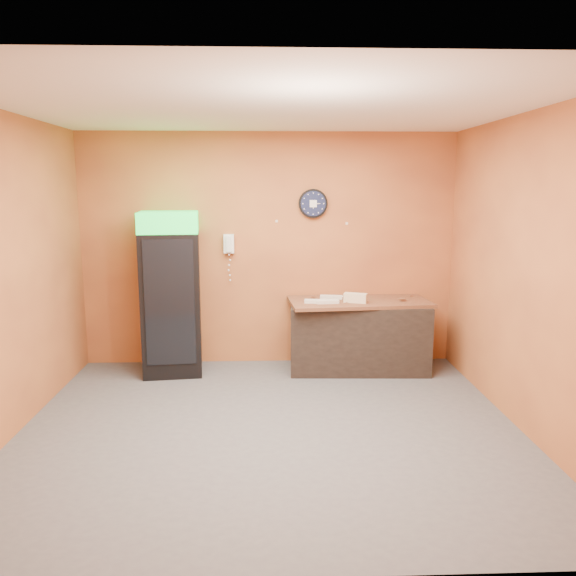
{
  "coord_description": "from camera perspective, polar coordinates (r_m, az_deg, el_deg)",
  "views": [
    {
      "loc": [
        -0.03,
        -4.79,
        2.15
      ],
      "look_at": [
        0.18,
        0.6,
        1.18
      ],
      "focal_mm": 35.0,
      "sensor_mm": 36.0,
      "label": 1
    }
  ],
  "objects": [
    {
      "name": "floor",
      "position": [
        5.25,
        -1.8,
        -14.0
      ],
      "size": [
        4.5,
        4.5,
        0.0
      ],
      "primitive_type": "plane",
      "color": "#47474C",
      "rests_on": "ground"
    },
    {
      "name": "back_wall",
      "position": [
        6.83,
        -2.0,
        3.88
      ],
      "size": [
        4.5,
        0.02,
        2.8
      ],
      "primitive_type": "cube",
      "color": "#C46E37",
      "rests_on": "floor"
    },
    {
      "name": "left_wall",
      "position": [
        5.33,
        -26.85,
        0.99
      ],
      "size": [
        0.02,
        4.0,
        2.8
      ],
      "primitive_type": "cube",
      "color": "#C46E37",
      "rests_on": "floor"
    },
    {
      "name": "right_wall",
      "position": [
        5.36,
        22.96,
        1.31
      ],
      "size": [
        0.02,
        4.0,
        2.8
      ],
      "primitive_type": "cube",
      "color": "#C46E37",
      "rests_on": "floor"
    },
    {
      "name": "ceiling",
      "position": [
        4.83,
        -1.99,
        17.9
      ],
      "size": [
        4.5,
        4.0,
        0.02
      ],
      "primitive_type": "cube",
      "color": "white",
      "rests_on": "back_wall"
    },
    {
      "name": "beverage_cooler",
      "position": [
        6.61,
        -11.86,
        -0.78
      ],
      "size": [
        0.72,
        0.73,
        1.88
      ],
      "rotation": [
        0.0,
        0.0,
        0.11
      ],
      "color": "black",
      "rests_on": "floor"
    },
    {
      "name": "prep_counter",
      "position": [
        6.75,
        7.15,
        -4.9
      ],
      "size": [
        1.64,
        0.78,
        0.8
      ],
      "primitive_type": "cube",
      "rotation": [
        0.0,
        0.0,
        -0.04
      ],
      "color": "black",
      "rests_on": "floor"
    },
    {
      "name": "wall_clock",
      "position": [
        6.79,
        2.56,
        8.57
      ],
      "size": [
        0.35,
        0.06,
        0.35
      ],
      "color": "black",
      "rests_on": "back_wall"
    },
    {
      "name": "wall_phone",
      "position": [
        6.78,
        -6.02,
        4.49
      ],
      "size": [
        0.12,
        0.11,
        0.23
      ],
      "color": "white",
      "rests_on": "back_wall"
    },
    {
      "name": "butcher_paper",
      "position": [
        6.66,
        7.23,
        -1.39
      ],
      "size": [
        1.68,
        0.9,
        0.04
      ],
      "primitive_type": "cube",
      "rotation": [
        0.0,
        0.0,
        0.08
      ],
      "color": "brown",
      "rests_on": "prep_counter"
    },
    {
      "name": "sub_roll_stack",
      "position": [
        6.49,
        6.86,
        -1.01
      ],
      "size": [
        0.28,
        0.18,
        0.11
      ],
      "rotation": [
        0.0,
        0.0,
        -0.36
      ],
      "color": "beige",
      "rests_on": "butcher_paper"
    },
    {
      "name": "wrapped_sandwich_left",
      "position": [
        6.44,
        2.81,
        -1.36
      ],
      "size": [
        0.26,
        0.13,
        0.04
      ],
      "primitive_type": "cube",
      "rotation": [
        0.0,
        0.0,
        -0.12
      ],
      "color": "silver",
      "rests_on": "butcher_paper"
    },
    {
      "name": "wrapped_sandwich_mid",
      "position": [
        6.43,
        4.03,
        -1.39
      ],
      "size": [
        0.26,
        0.12,
        0.04
      ],
      "primitive_type": "cube",
      "rotation": [
        0.0,
        0.0,
        0.07
      ],
      "color": "silver",
      "rests_on": "butcher_paper"
    },
    {
      "name": "wrapped_sandwich_right",
      "position": [
        6.7,
        4.42,
        -0.93
      ],
      "size": [
        0.28,
        0.14,
        0.04
      ],
      "primitive_type": "cube",
      "rotation": [
        0.0,
        0.0,
        -0.16
      ],
      "color": "silver",
      "rests_on": "butcher_paper"
    },
    {
      "name": "kitchen_tool",
      "position": [
        6.8,
        6.78,
        -0.68
      ],
      "size": [
        0.06,
        0.06,
        0.06
      ],
      "primitive_type": "cylinder",
      "color": "silver",
      "rests_on": "butcher_paper"
    }
  ]
}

